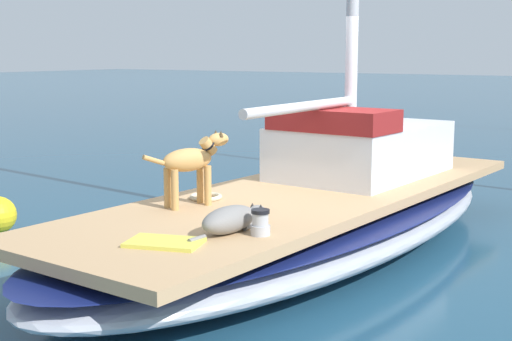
{
  "coord_description": "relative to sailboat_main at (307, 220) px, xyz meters",
  "views": [
    {
      "loc": [
        3.6,
        -6.56,
        2.11
      ],
      "look_at": [
        0.0,
        -1.0,
        1.01
      ],
      "focal_mm": 50.3,
      "sensor_mm": 36.0,
      "label": 1
    }
  ],
  "objects": [
    {
      "name": "dog_tan",
      "position": [
        -0.54,
        -1.28,
        0.75
      ],
      "size": [
        0.41,
        0.91,
        0.7
      ],
      "color": "tan",
      "rests_on": "sailboat_main"
    },
    {
      "name": "deck_winch",
      "position": [
        0.6,
        -1.86,
        0.42
      ],
      "size": [
        0.16,
        0.16,
        0.21
      ],
      "color": "#B7B7BC",
      "rests_on": "sailboat_main"
    },
    {
      "name": "dog_grey",
      "position": [
        0.35,
        -1.9,
        0.43
      ],
      "size": [
        0.3,
        0.95,
        0.22
      ],
      "color": "gray",
      "rests_on": "sailboat_main"
    },
    {
      "name": "coiled_rope",
      "position": [
        -0.63,
        -0.96,
        0.35
      ],
      "size": [
        0.32,
        0.32,
        0.04
      ],
      "primitive_type": "torus",
      "color": "beige",
      "rests_on": "sailboat_main"
    },
    {
      "name": "sailboat_main",
      "position": [
        0.0,
        0.0,
        0.0
      ],
      "size": [
        2.96,
        7.38,
        0.66
      ],
      "color": "#B2B7C1",
      "rests_on": "ground"
    },
    {
      "name": "cabin_house",
      "position": [
        0.08,
        1.11,
        0.67
      ],
      "size": [
        1.54,
        2.3,
        0.84
      ],
      "color": "silver",
      "rests_on": "sailboat_main"
    },
    {
      "name": "deck_towel",
      "position": [
        0.14,
        -2.5,
        0.34
      ],
      "size": [
        0.64,
        0.52,
        0.03
      ],
      "primitive_type": "cube",
      "rotation": [
        0.0,
        0.0,
        0.32
      ],
      "color": "#D8D14C",
      "rests_on": "sailboat_main"
    },
    {
      "name": "ground_plane",
      "position": [
        0.0,
        0.0,
        -0.34
      ],
      "size": [
        120.0,
        120.0,
        0.0
      ],
      "primitive_type": "plane",
      "color": "navy"
    }
  ]
}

